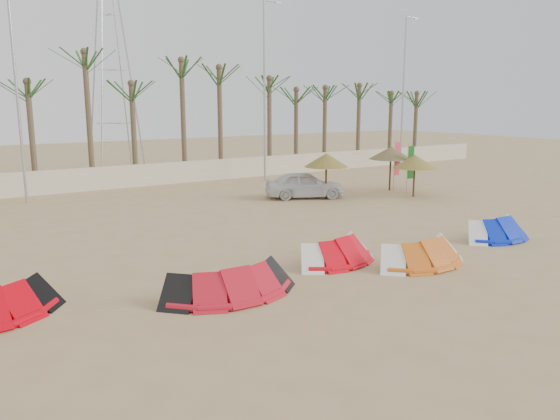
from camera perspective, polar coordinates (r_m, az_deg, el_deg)
ground at (r=14.66m, az=13.10°, el=-8.88°), size 120.00×120.00×0.00m
boundary_wall at (r=33.26m, az=-15.29°, el=3.44°), size 60.00×0.30×1.30m
palm_line at (r=34.64m, az=-15.52°, el=13.35°), size 52.00×4.00×7.70m
lamp_b at (r=29.70m, az=-25.79°, el=11.74°), size 1.25×0.14×11.00m
lamp_c at (r=34.54m, az=-1.59°, el=12.63°), size 1.25×0.14×11.00m
lamp_d at (r=42.09m, az=12.79°, el=12.13°), size 1.25×0.14×11.00m
pylon at (r=39.33m, az=-16.58°, el=3.58°), size 3.00×3.00×14.00m
kite_red_mid at (r=14.49m, az=-5.80°, el=-7.10°), size 3.66×1.62×0.90m
kite_red_right at (r=17.34m, az=5.54°, el=-4.01°), size 3.24×1.98×0.90m
kite_orange at (r=17.58m, az=14.05°, el=-4.09°), size 3.27×1.55×0.90m
kite_blue at (r=21.59m, az=21.30°, el=-1.68°), size 2.94×1.60×0.90m
parasol_left at (r=28.06m, az=4.87°, el=5.22°), size 2.27×2.27×2.37m
parasol_mid at (r=29.50m, az=13.92°, el=4.95°), size 2.27×2.27×2.23m
parasol_right at (r=31.31m, az=11.51°, el=5.86°), size 2.45×2.45×2.48m
flag_pink at (r=31.43m, az=12.09°, el=5.12°), size 0.45×0.04×2.90m
flag_green at (r=30.63m, az=13.41°, el=4.73°), size 0.45×0.05×2.74m
car at (r=28.48m, az=2.58°, el=2.66°), size 4.39×3.25×1.39m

